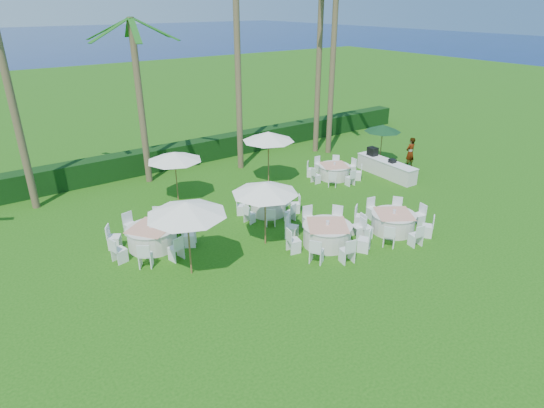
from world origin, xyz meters
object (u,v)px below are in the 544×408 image
Objects in this scene: umbrella_green at (383,128)px; umbrella_c at (174,156)px; umbrella_d at (268,136)px; banquet_table_c at (393,222)px; staff_person at (410,153)px; banquet_table_e at (268,205)px; banquet_table_d at (152,237)px; umbrella_a at (186,209)px; buffet_table at (386,168)px; umbrella_b at (265,188)px; banquet_table_b at (327,234)px; banquet_table_f at (334,171)px.

umbrella_c is at bearing 171.21° from umbrella_green.
umbrella_d is at bearing -7.65° from umbrella_c.
umbrella_d is at bearing 97.72° from banquet_table_c.
staff_person is at bearing -14.84° from umbrella_c.
banquet_table_e is 4.21m from umbrella_d.
banquet_table_d is 3.20m from umbrella_a.
banquet_table_c is 8.14m from staff_person.
umbrella_green is 0.61× the size of buffet_table.
staff_person is (2.06, 0.13, 0.40)m from buffet_table.
umbrella_b is 1.48× the size of staff_person.
umbrella_b is 9.84m from buffet_table.
umbrella_c reaches higher than staff_person.
banquet_table_d is at bearing 152.45° from banquet_table_c.
umbrella_green reaches higher than banquet_table_e.
umbrella_a is at bearing -163.07° from umbrella_green.
staff_person is (7.66, -2.64, -1.57)m from umbrella_d.
umbrella_c reaches higher than banquet_table_c.
banquet_table_e is at bearing -178.25° from buffet_table.
banquet_table_d is at bearing 146.32° from banquet_table_b.
umbrella_a is 14.99m from staff_person.
umbrella_b is 0.95× the size of umbrella_d.
umbrella_a reaches higher than banquet_table_e.
banquet_table_c is 6.19m from banquet_table_f.
banquet_table_c is 7.61m from umbrella_d.
banquet_table_f is 1.06× the size of umbrella_d.
umbrella_d reaches higher than staff_person.
umbrella_green is at bearing 20.47° from umbrella_b.
staff_person is at bearing 3.59° from buffet_table.
umbrella_b is (-6.90, -3.69, 1.91)m from banquet_table_f.
banquet_table_e is 0.98× the size of banquet_table_f.
banquet_table_c is 1.22× the size of umbrella_b.
umbrella_green is (3.80, 0.30, 1.65)m from banquet_table_f.
umbrella_c is (-7.84, 2.10, 1.74)m from banquet_table_f.
umbrella_a reaches higher than banquet_table_b.
buffet_table is (10.30, -3.40, -1.67)m from umbrella_c.
banquet_table_d reaches higher than banquet_table_f.
banquet_table_b is at bearing -134.70° from banquet_table_f.
banquet_table_c is at bearing -135.68° from buffet_table.
banquet_table_f is 4.02m from umbrella_d.
umbrella_a reaches higher than umbrella_b.
umbrella_c is at bearing 125.74° from banquet_table_c.
banquet_table_f is at bearing 45.30° from banquet_table_b.
umbrella_green is at bearing 4.56° from banquet_table_f.
banquet_table_f is 8.30m from umbrella_c.
umbrella_b reaches higher than staff_person.
umbrella_a reaches higher than banquet_table_d.
banquet_table_d is 1.22× the size of umbrella_d.
umbrella_d is (4.70, -0.63, 0.30)m from umbrella_c.
umbrella_green is at bearing 31.39° from banquet_table_b.
umbrella_b is 1.13× the size of umbrella_green.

